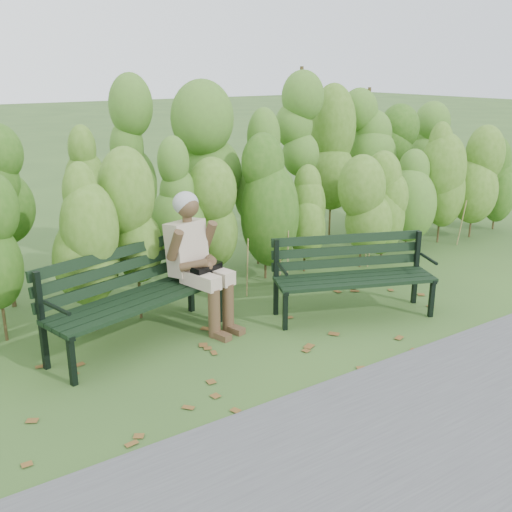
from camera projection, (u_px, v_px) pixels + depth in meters
ground at (276, 338)px, 5.88m from camera, size 80.00×80.00×0.00m
footpath at (460, 452)px, 4.13m from camera, size 60.00×2.50×0.01m
hedge_band at (184, 182)px, 6.97m from camera, size 11.04×1.67×2.42m
leaf_litter at (265, 342)px, 5.79m from camera, size 5.52×2.25×0.01m
bench_left at (131, 289)px, 5.66m from camera, size 1.90×1.03×0.90m
bench_right at (352, 269)px, 6.33m from camera, size 1.75×1.12×0.83m
seated_woman at (197, 253)px, 5.96m from camera, size 0.59×0.86×1.37m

